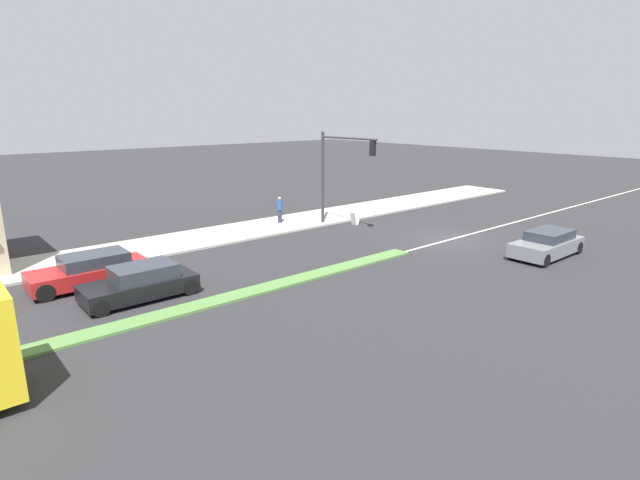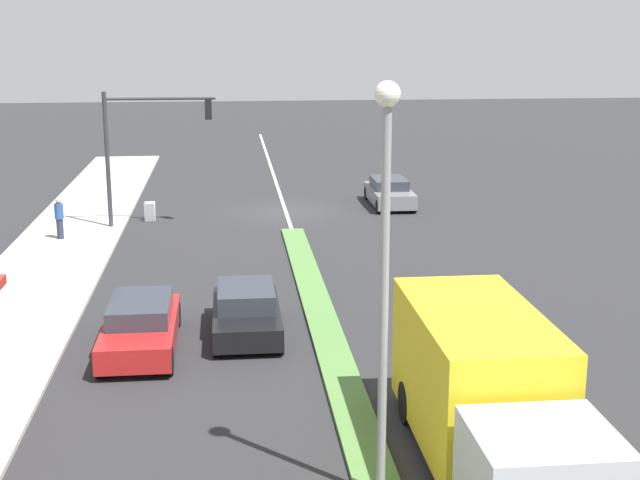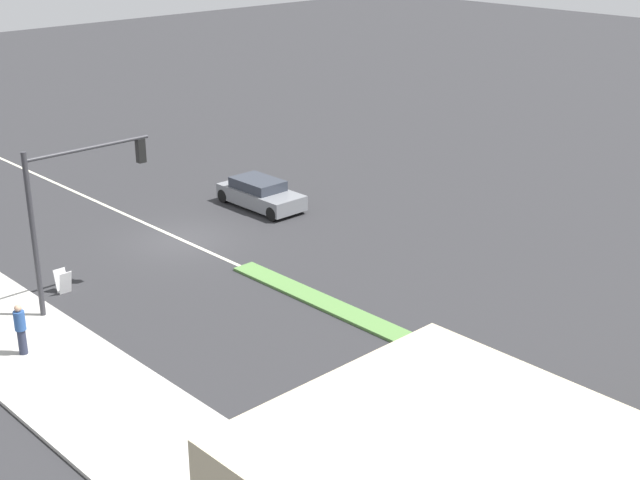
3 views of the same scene
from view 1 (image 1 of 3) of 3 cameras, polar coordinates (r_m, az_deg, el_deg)
name	(u,v)px [view 1 (image 1 of 3)]	position (r m, az deg, el deg)	size (l,w,h in m)	color
ground_plane	(121,328)	(17.93, -21.78, -9.31)	(160.00, 160.00, 0.00)	#2B2B2D
sidewalk_right	(41,266)	(26.12, -29.25, -2.63)	(4.00, 73.00, 0.12)	#B2AFA8
lane_marking_center	(449,240)	(28.58, 14.58, 0.03)	(0.16, 60.00, 0.01)	beige
traffic_signal_main	(338,164)	(29.82, 2.12, 8.69)	(4.59, 0.34, 5.60)	#333338
pedestrian	(280,209)	(31.38, -4.63, 3.55)	(0.34, 0.34, 1.63)	#282D42
warning_aframe_sign	(355,218)	(31.23, 4.03, 2.48)	(0.45, 0.53, 0.84)	silver
suv_grey	(547,244)	(26.81, 24.52, -0.42)	(1.84, 4.24, 1.28)	slate
suv_black	(140,283)	(20.12, -19.84, -4.66)	(1.85, 4.13, 1.29)	black
hatchback_red	(91,270)	(22.41, -24.72, -3.16)	(1.87, 4.56, 1.31)	#AD1E1E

